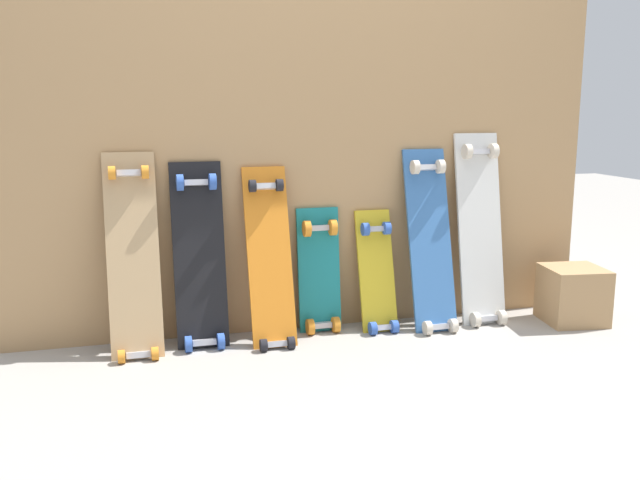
# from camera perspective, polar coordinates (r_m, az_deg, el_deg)

# --- Properties ---
(ground_plane) EXTENTS (12.00, 12.00, 0.00)m
(ground_plane) POSITION_cam_1_polar(r_m,az_deg,el_deg) (3.23, -0.34, -7.34)
(ground_plane) COLOR #9E9991
(plywood_wall_panel) EXTENTS (2.72, 0.04, 1.67)m
(plywood_wall_panel) POSITION_cam_1_polar(r_m,az_deg,el_deg) (3.14, -0.69, 7.68)
(plywood_wall_panel) COLOR tan
(plywood_wall_panel) RESTS_ON ground
(skateboard_natural) EXTENTS (0.21, 0.28, 0.90)m
(skateboard_natural) POSITION_cam_1_polar(r_m,az_deg,el_deg) (2.95, -15.03, -1.87)
(skateboard_natural) COLOR tan
(skateboard_natural) RESTS_ON ground
(skateboard_black) EXTENTS (0.22, 0.23, 0.84)m
(skateboard_black) POSITION_cam_1_polar(r_m,az_deg,el_deg) (3.00, -9.82, -1.81)
(skateboard_black) COLOR black
(skateboard_black) RESTS_ON ground
(skateboard_orange) EXTENTS (0.19, 0.30, 0.83)m
(skateboard_orange) POSITION_cam_1_polar(r_m,az_deg,el_deg) (3.00, -4.11, -2.02)
(skateboard_orange) COLOR orange
(skateboard_orange) RESTS_ON ground
(skateboard_teal) EXTENTS (0.19, 0.15, 0.62)m
(skateboard_teal) POSITION_cam_1_polar(r_m,az_deg,el_deg) (3.16, -0.03, -3.00)
(skateboard_teal) COLOR #197A7F
(skateboard_teal) RESTS_ON ground
(skateboard_yellow) EXTENTS (0.17, 0.22, 0.61)m
(skateboard_yellow) POSITION_cam_1_polar(r_m,az_deg,el_deg) (3.20, 4.71, -3.12)
(skateboard_yellow) COLOR gold
(skateboard_yellow) RESTS_ON ground
(skateboard_blue) EXTENTS (0.20, 0.29, 0.88)m
(skateboard_blue) POSITION_cam_1_polar(r_m,az_deg,el_deg) (3.23, 9.06, -0.56)
(skateboard_blue) COLOR #386BAD
(skateboard_blue) RESTS_ON ground
(skateboard_white) EXTENTS (0.22, 0.25, 0.95)m
(skateboard_white) POSITION_cam_1_polar(r_m,az_deg,el_deg) (3.37, 13.02, 0.39)
(skateboard_white) COLOR silver
(skateboard_white) RESTS_ON ground
(wooden_crate) EXTENTS (0.30, 0.30, 0.26)m
(wooden_crate) POSITION_cam_1_polar(r_m,az_deg,el_deg) (3.52, 20.00, -4.24)
(wooden_crate) COLOR tan
(wooden_crate) RESTS_ON ground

